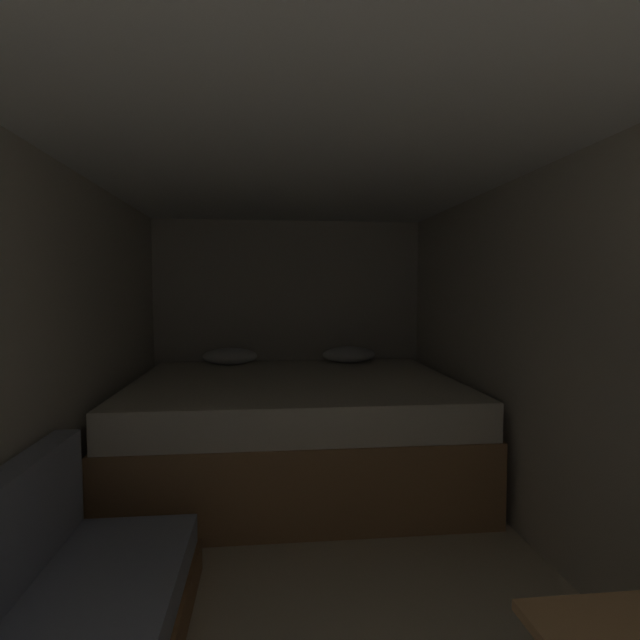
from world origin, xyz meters
TOP-DOWN VIEW (x-y plane):
  - ground_plane at (0.00, 1.87)m, footprint 7.07×7.07m
  - wall_back at (0.00, 4.43)m, footprint 2.63×0.05m
  - wall_left at (-1.29, 1.87)m, footprint 0.05×5.07m
  - wall_right at (1.29, 1.87)m, footprint 0.05×5.07m
  - ceiling_slab at (0.00, 1.87)m, footprint 2.63×5.07m
  - bed at (0.00, 3.39)m, footprint 2.41×1.96m

SIDE VIEW (x-z plane):
  - ground_plane at x=0.00m, z-range 0.00..0.00m
  - bed at x=0.00m, z-range -0.07..0.85m
  - wall_back at x=0.00m, z-range 0.00..2.10m
  - wall_left at x=-1.29m, z-range 0.00..2.10m
  - wall_right at x=1.29m, z-range 0.00..2.10m
  - ceiling_slab at x=0.00m, z-range 2.10..2.15m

